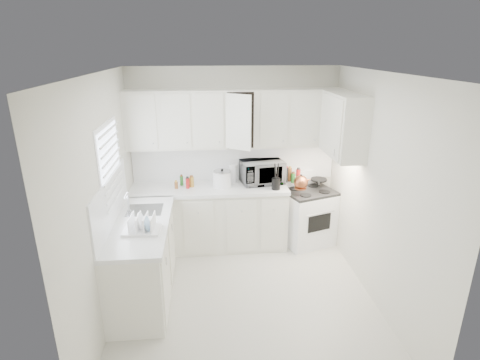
{
  "coord_description": "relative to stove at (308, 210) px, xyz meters",
  "views": [
    {
      "loc": [
        -0.43,
        -3.83,
        2.84
      ],
      "look_at": [
        0.0,
        0.7,
        1.25
      ],
      "focal_mm": 28.5,
      "sensor_mm": 36.0,
      "label": 1
    }
  ],
  "objects": [
    {
      "name": "floor",
      "position": [
        -1.08,
        -1.28,
        -0.54
      ],
      "size": [
        3.2,
        3.2,
        0.0
      ],
      "primitive_type": "plane",
      "color": "beige",
      "rests_on": "ground"
    },
    {
      "name": "ceiling",
      "position": [
        -1.08,
        -1.28,
        2.06
      ],
      "size": [
        3.2,
        3.2,
        0.0
      ],
      "primitive_type": "plane",
      "rotation": [
        3.14,
        0.0,
        0.0
      ],
      "color": "white",
      "rests_on": "ground"
    },
    {
      "name": "wall_back",
      "position": [
        -1.08,
        0.32,
        0.76
      ],
      "size": [
        3.0,
        0.0,
        3.0
      ],
      "primitive_type": "plane",
      "rotation": [
        1.57,
        0.0,
        0.0
      ],
      "color": "beige",
      "rests_on": "ground"
    },
    {
      "name": "wall_front",
      "position": [
        -1.08,
        -2.88,
        0.76
      ],
      "size": [
        3.0,
        0.0,
        3.0
      ],
      "primitive_type": "plane",
      "rotation": [
        -1.57,
        0.0,
        0.0
      ],
      "color": "beige",
      "rests_on": "ground"
    },
    {
      "name": "wall_left",
      "position": [
        -2.58,
        -1.28,
        0.76
      ],
      "size": [
        0.0,
        3.2,
        3.2
      ],
      "primitive_type": "plane",
      "rotation": [
        1.57,
        0.0,
        1.57
      ],
      "color": "beige",
      "rests_on": "ground"
    },
    {
      "name": "wall_right",
      "position": [
        0.42,
        -1.28,
        0.76
      ],
      "size": [
        0.0,
        3.2,
        3.2
      ],
      "primitive_type": "plane",
      "rotation": [
        1.57,
        0.0,
        -1.57
      ],
      "color": "beige",
      "rests_on": "ground"
    },
    {
      "name": "window_blinds",
      "position": [
        -2.56,
        -0.93,
        1.01
      ],
      "size": [
        0.06,
        0.96,
        1.06
      ],
      "primitive_type": null,
      "color": "white",
      "rests_on": "wall_left"
    },
    {
      "name": "lower_cabinets_back",
      "position": [
        -1.47,
        0.02,
        -0.09
      ],
      "size": [
        2.22,
        0.6,
        0.9
      ],
      "primitive_type": null,
      "color": "beige",
      "rests_on": "floor"
    },
    {
      "name": "lower_cabinets_left",
      "position": [
        -2.28,
        -1.08,
        -0.09
      ],
      "size": [
        0.6,
        1.6,
        0.9
      ],
      "primitive_type": null,
      "color": "beige",
      "rests_on": "floor"
    },
    {
      "name": "countertop_back",
      "position": [
        -1.47,
        0.01,
        0.38
      ],
      "size": [
        2.24,
        0.64,
        0.05
      ],
      "primitive_type": "cube",
      "color": "silver",
      "rests_on": "lower_cabinets_back"
    },
    {
      "name": "countertop_left",
      "position": [
        -2.27,
        -1.08,
        0.38
      ],
      "size": [
        0.64,
        1.62,
        0.05
      ],
      "primitive_type": "cube",
      "color": "silver",
      "rests_on": "lower_cabinets_left"
    },
    {
      "name": "backsplash_back",
      "position": [
        -1.08,
        0.31,
        0.68
      ],
      "size": [
        2.98,
        0.02,
        0.55
      ],
      "primitive_type": "cube",
      "color": "silver",
      "rests_on": "wall_back"
    },
    {
      "name": "backsplash_left",
      "position": [
        -2.57,
        -1.08,
        0.68
      ],
      "size": [
        0.02,
        1.6,
        0.55
      ],
      "primitive_type": "cube",
      "color": "silver",
      "rests_on": "wall_left"
    },
    {
      "name": "upper_cabinets_back",
      "position": [
        -1.08,
        0.16,
        0.96
      ],
      "size": [
        3.0,
        0.33,
        0.8
      ],
      "primitive_type": null,
      "color": "beige",
      "rests_on": "wall_back"
    },
    {
      "name": "upper_cabinets_right",
      "position": [
        0.25,
        -0.46,
        0.96
      ],
      "size": [
        0.33,
        0.9,
        0.8
      ],
      "primitive_type": null,
      "color": "beige",
      "rests_on": "wall_right"
    },
    {
      "name": "sink",
      "position": [
        -2.27,
        -0.73,
        0.53
      ],
      "size": [
        0.42,
        0.38,
        0.3
      ],
      "primitive_type": null,
      "color": "gray",
      "rests_on": "countertop_left"
    },
    {
      "name": "stove",
      "position": [
        0.0,
        0.0,
        0.0
      ],
      "size": [
        0.85,
        0.77,
        1.08
      ],
      "primitive_type": null,
      "rotation": [
        0.0,
        0.0,
        0.33
      ],
      "color": "white",
      "rests_on": "floor"
    },
    {
      "name": "tea_kettle",
      "position": [
        -0.18,
        -0.16,
        0.51
      ],
      "size": [
        0.3,
        0.27,
        0.23
      ],
      "primitive_type": null,
      "rotation": [
        0.0,
        0.0,
        -0.3
      ],
      "color": "#9E462B",
      "rests_on": "stove"
    },
    {
      "name": "frying_pan",
      "position": [
        0.18,
        0.16,
        0.42
      ],
      "size": [
        0.35,
        0.47,
        0.04
      ],
      "primitive_type": null,
      "rotation": [
        0.0,
        0.0,
        -0.28
      ],
      "color": "black",
      "rests_on": "stove"
    },
    {
      "name": "microwave",
      "position": [
        -0.69,
        0.13,
        0.61
      ],
      "size": [
        0.65,
        0.44,
        0.41
      ],
      "primitive_type": "imported",
      "rotation": [
        0.0,
        0.0,
        0.19
      ],
      "color": "gray",
      "rests_on": "countertop_back"
    },
    {
      "name": "rice_cooker",
      "position": [
        -1.28,
        0.02,
        0.54
      ],
      "size": [
        0.34,
        0.34,
        0.26
      ],
      "primitive_type": null,
      "rotation": [
        0.0,
        0.0,
        0.33
      ],
      "color": "white",
      "rests_on": "countertop_back"
    },
    {
      "name": "paper_towel",
      "position": [
        -1.11,
        0.2,
        0.54
      ],
      "size": [
        0.12,
        0.12,
        0.27
      ],
      "primitive_type": "cylinder",
      "color": "white",
      "rests_on": "countertop_back"
    },
    {
      "name": "utensil_crock",
      "position": [
        -0.54,
        -0.17,
        0.6
      ],
      "size": [
        0.14,
        0.14,
        0.39
      ],
      "primitive_type": null,
      "rotation": [
        0.0,
        0.0,
        0.06
      ],
      "color": "black",
      "rests_on": "countertop_back"
    },
    {
      "name": "dish_rack",
      "position": [
        -2.22,
        -1.31,
        0.52
      ],
      "size": [
        0.41,
        0.32,
        0.21
      ],
      "primitive_type": null,
      "rotation": [
        0.0,
        0.0,
        -0.06
      ],
      "color": "white",
      "rests_on": "countertop_left"
    },
    {
      "name": "spice_left_0",
      "position": [
        -1.93,
        0.14,
        0.47
      ],
      "size": [
        0.06,
        0.06,
        0.13
      ],
      "primitive_type": "cylinder",
      "color": "brown",
      "rests_on": "countertop_back"
    },
    {
      "name": "spice_left_1",
      "position": [
        -1.86,
        0.05,
        0.47
      ],
      "size": [
        0.06,
        0.06,
        0.13
      ],
      "primitive_type": "cylinder",
      "color": "#246622",
      "rests_on": "countertop_back"
    },
    {
      "name": "spice_left_2",
      "position": [
        -1.78,
        0.14,
        0.47
      ],
      "size": [
        0.06,
        0.06,
        0.13
      ],
      "primitive_type": "cylinder",
      "color": "#AC1916",
      "rests_on": "countertop_back"
    },
    {
      "name": "spice_left_3",
      "position": [
        -1.71,
        0.05,
        0.47
      ],
      "size": [
        0.06,
        0.06,
        0.13
      ],
      "primitive_type": "cylinder",
      "color": "gold",
      "rests_on": "countertop_back"
    },
    {
      "name": "sauce_right_0",
      "position": [
        -0.5,
        0.18,
        0.5
      ],
      "size": [
        0.06,
        0.06,
        0.19
      ],
      "primitive_type": "cylinder",
      "color": "#AC1916",
      "rests_on": "countertop_back"
    },
    {
      "name": "sauce_right_1",
      "position": [
        -0.45,
        0.12,
        0.5
      ],
      "size": [
        0.06,
        0.06,
        0.19
      ],
      "primitive_type": "cylinder",
      "color": "gold",
      "rests_on": "countertop_back"
    },
    {
      "name": "sauce_right_2",
      "position": [
        -0.39,
        0.18,
        0.5
      ],
      "size": [
        0.06,
        0.06,
        0.19
      ],
      "primitive_type": "cylinder",
      "color": "#5A3519",
      "rests_on": "countertop_back"
    },
    {
      "name": "sauce_right_3",
      "position": [
        -0.34,
        0.12,
        0.5
      ],
      "size": [
        0.06,
        0.06,
        0.19
      ],
      "primitive_type": "cylinder",
      "color": "black",
      "rests_on": "countertop_back"
    },
    {
      "name": "sauce_right_4",
      "position": [
        -0.28,
        0.18,
        0.5
      ],
      "size": [
        0.06,
        0.06,
        0.19
      ],
      "primitive_type": "cylinder",
      "color": "brown",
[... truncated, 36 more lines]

